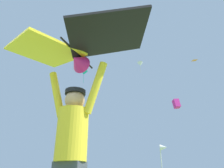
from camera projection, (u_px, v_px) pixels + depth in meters
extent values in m
cylinder|color=yellow|center=(72.00, 134.00, 2.32)|extent=(0.37, 0.37, 0.56)
sphere|color=tan|center=(75.00, 100.00, 2.48)|extent=(0.23, 0.23, 0.23)
cylinder|color=black|center=(75.00, 93.00, 2.52)|extent=(0.26, 0.26, 0.05)
cylinder|color=yellow|center=(96.00, 87.00, 2.44)|extent=(0.28, 0.11, 0.62)
cylinder|color=yellow|center=(57.00, 94.00, 2.62)|extent=(0.28, 0.11, 0.62)
cylinder|color=black|center=(78.00, 54.00, 2.74)|extent=(0.09, 0.77, 0.02)
cube|color=black|center=(108.00, 35.00, 2.52)|extent=(1.12, 1.04, 0.22)
cube|color=yellow|center=(44.00, 51.00, 2.84)|extent=(1.17, 1.12, 0.22)
cone|color=#DB2393|center=(78.00, 61.00, 2.70)|extent=(0.26, 0.22, 0.24)
pyramid|color=orange|center=(194.00, 60.00, 29.87)|extent=(0.94, 0.93, 0.25)
cone|color=white|center=(140.00, 64.00, 33.71)|extent=(1.19, 1.27, 0.85)
cylinder|color=#A4A4A4|center=(141.00, 69.00, 33.32)|extent=(0.04, 0.04, 1.21)
cube|color=#DB2393|center=(176.00, 104.00, 16.82)|extent=(0.67, 0.63, 0.78)
cone|color=#19B2AD|center=(84.00, 73.00, 27.55)|extent=(1.22, 1.23, 0.80)
cylinder|color=#117C79|center=(84.00, 79.00, 27.18)|extent=(0.04, 0.04, 1.17)
cone|color=white|center=(164.00, 147.00, 8.57)|extent=(0.28, 0.24, 0.24)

